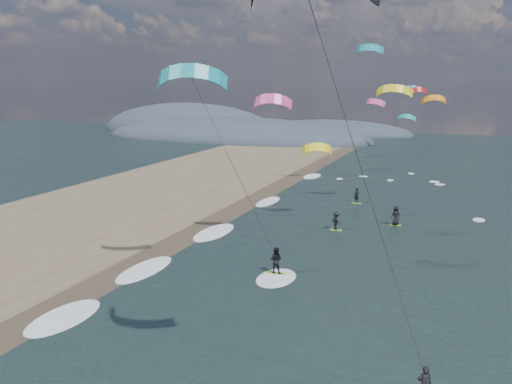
% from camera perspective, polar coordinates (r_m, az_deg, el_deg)
% --- Properties ---
extents(wet_sand_strip, '(3.00, 240.00, 0.00)m').
position_cam_1_polar(wet_sand_strip, '(39.32, -16.46, -9.45)').
color(wet_sand_strip, '#382D23').
rests_on(wet_sand_strip, ground).
extents(coastal_hills, '(80.00, 41.00, 15.00)m').
position_cam_1_polar(coastal_hills, '(139.19, -2.86, 5.70)').
color(coastal_hills, '#3D4756').
rests_on(coastal_hills, ground).
extents(kitesurfer_near_a, '(7.75, 8.38, 17.78)m').
position_cam_1_polar(kitesurfer_near_a, '(18.65, 7.52, 11.28)').
color(kitesurfer_near_a, '#93C923').
rests_on(kitesurfer_near_a, ground).
extents(kitesurfer_near_b, '(7.34, 8.77, 15.03)m').
position_cam_1_polar(kitesurfer_near_b, '(35.56, -3.89, 5.53)').
color(kitesurfer_near_b, '#93C923').
rests_on(kitesurfer_near_b, ground).
extents(far_kitesurfers, '(6.39, 12.86, 1.85)m').
position_cam_1_polar(far_kitesurfers, '(55.44, 10.62, -2.17)').
color(far_kitesurfers, '#93C923').
rests_on(far_kitesurfers, ground).
extents(bg_kite_field, '(12.69, 71.28, 11.43)m').
position_cam_1_polar(bg_kite_field, '(78.60, 13.23, 9.41)').
color(bg_kite_field, teal).
rests_on(bg_kite_field, ground).
extents(shoreline_surf, '(2.40, 79.40, 0.11)m').
position_cam_1_polar(shoreline_surf, '(42.32, -11.25, -7.70)').
color(shoreline_surf, white).
rests_on(shoreline_surf, ground).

